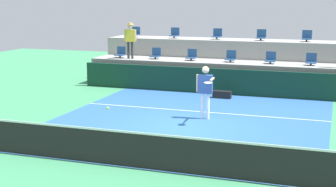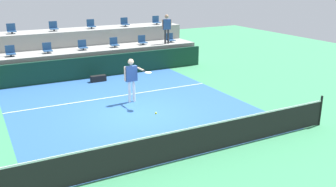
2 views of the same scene
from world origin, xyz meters
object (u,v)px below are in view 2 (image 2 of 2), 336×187
Objects in this scene: stadium_chair_lower_mid_right at (114,43)px; tennis_ball at (156,113)px; stadium_chair_lower_center at (83,46)px; stadium_chair_upper_mid_right at (91,25)px; stadium_chair_upper_mid_left at (54,27)px; stadium_chair_upper_far_right at (156,21)px; spectator_in_grey at (167,26)px; tennis_player at (132,76)px; equipment_bag at (98,78)px; stadium_chair_lower_right at (142,41)px; stadium_chair_lower_far_right at (170,38)px; stadium_chair_upper_right at (125,23)px; stadium_chair_lower_left at (10,52)px; stadium_chair_upper_left at (11,29)px; stadium_chair_lower_mid_left at (47,49)px.

stadium_chair_lower_mid_right is 11.01m from tennis_ball.
stadium_chair_upper_mid_right reaches higher than stadium_chair_lower_center.
stadium_chair_upper_far_right is at bearing 0.00° from stadium_chair_upper_mid_left.
stadium_chair_upper_mid_right is at bearing 150.04° from spectator_in_grey.
tennis_ball is at bearing -104.82° from tennis_player.
stadium_chair_upper_mid_left is 4.61m from equipment_bag.
stadium_chair_lower_right and stadium_chair_lower_far_right have the same top height.
stadium_chair_upper_right is at bearing 0.00° from stadium_chair_upper_mid_left.
stadium_chair_lower_mid_right and stadium_chair_lower_right have the same top height.
stadium_chair_lower_right is 1.00× the size of stadium_chair_lower_far_right.
stadium_chair_lower_left is at bearing -144.34° from stadium_chair_upper_mid_left.
stadium_chair_upper_mid_left is at bearing 120.77° from stadium_chair_lower_center.
stadium_chair_lower_mid_right is 1.00× the size of stadium_chair_upper_mid_right.
spectator_in_grey is (8.42, -0.38, 0.78)m from stadium_chair_lower_left.
stadium_chair_upper_mid_right reaches higher than stadium_chair_lower_mid_right.
tennis_ball is at bearing -96.78° from equipment_bag.
stadium_chair_lower_center is 1.00× the size of stadium_chair_lower_right.
tennis_player is (-0.68, -7.64, -1.19)m from stadium_chair_upper_mid_right.
equipment_bag is at bearing -147.97° from stadium_chair_lower_right.
stadium_chair_lower_center is 1.00× the size of stadium_chair_upper_left.
stadium_chair_upper_mid_right is at bearing 84.89° from tennis_player.
tennis_player is (1.44, -7.64, -1.19)m from stadium_chair_upper_mid_left.
stadium_chair_upper_right reaches higher than stadium_chair_lower_center.
stadium_chair_lower_left is 0.31× the size of spectator_in_grey.
stadium_chair_upper_left is (-6.71, 1.80, 0.85)m from stadium_chair_lower_right.
stadium_chair_lower_center is at bearing 175.47° from spectator_in_grey.
stadium_chair_upper_left is 0.29× the size of tennis_player.
stadium_chair_lower_mid_left is 1.00× the size of stadium_chair_upper_far_right.
equipment_bag is at bearing -128.27° from stadium_chair_lower_mid_right.
tennis_player reaches higher than stadium_chair_lower_mid_left.
stadium_chair_upper_far_right is at bearing 91.01° from stadium_chair_lower_far_right.
stadium_chair_upper_left is 1.00× the size of stadium_chair_upper_far_right.
stadium_chair_upper_mid_right is at bearing 76.40° from equipment_bag.
stadium_chair_upper_mid_left is (-4.54, 1.80, 0.85)m from stadium_chair_lower_right.
stadium_chair_lower_center is at bearing 0.00° from stadium_chair_lower_left.
spectator_in_grey is (-0.41, -2.18, -0.07)m from stadium_chair_upper_far_right.
stadium_chair_lower_right reaches higher than equipment_bag.
stadium_chair_lower_mid_right is (3.59, 0.00, 0.00)m from stadium_chair_lower_mid_left.
stadium_chair_upper_right is at bearing 52.81° from stadium_chair_lower_mid_right.
stadium_chair_lower_mid_left is 7.10m from stadium_chair_lower_far_right.
stadium_chair_upper_mid_left reaches higher than stadium_chair_lower_right.
stadium_chair_lower_right is 7.65× the size of tennis_ball.
stadium_chair_upper_right is 8.21m from tennis_player.
stadium_chair_lower_mid_left is 0.68× the size of equipment_bag.
tennis_player is at bearing -64.70° from stadium_chair_upper_left.
stadium_chair_lower_mid_right is 0.31× the size of spectator_in_grey.
stadium_chair_upper_left is 8.53m from tennis_player.
tennis_player is at bearing -86.41° from stadium_chair_lower_center.
stadium_chair_lower_mid_right is 3.20m from spectator_in_grey.
stadium_chair_lower_center is 4.92m from spectator_in_grey.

